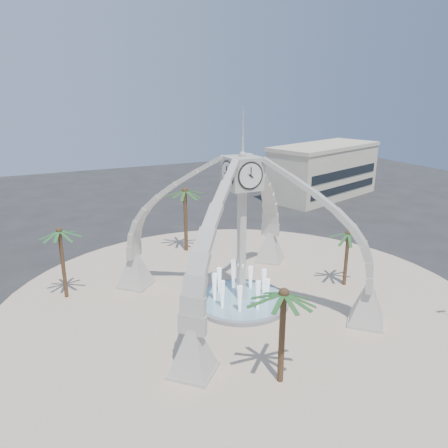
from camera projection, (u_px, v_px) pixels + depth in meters
name	position (u px, v px, depth m)	size (l,w,h in m)	color
ground	(241.00, 303.00, 36.56)	(140.00, 140.00, 0.00)	#282828
plaza	(241.00, 303.00, 36.55)	(40.00, 40.00, 0.06)	beige
clock_tower	(242.00, 230.00, 34.64)	(17.94, 17.94, 16.30)	beige
fountain	(241.00, 300.00, 36.47)	(8.00, 8.00, 3.62)	#939396
building_ne	(324.00, 171.00, 71.75)	(21.87, 14.17, 8.60)	beige
palm_east	(348.00, 234.00, 38.50)	(3.71, 3.71, 5.69)	brown
palm_west	(59.00, 232.00, 35.85)	(4.21, 4.21, 6.70)	brown
palm_north	(185.00, 191.00, 46.45)	(4.54, 4.54, 7.65)	brown
palm_south	(284.00, 295.00, 25.07)	(4.95, 4.95, 6.71)	brown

